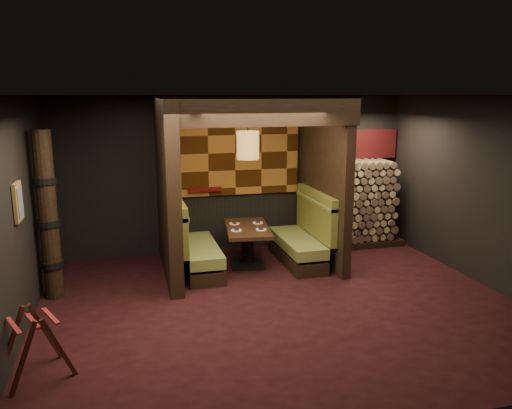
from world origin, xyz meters
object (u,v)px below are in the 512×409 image
Objects in this scene: booth_bench_right at (303,240)px; firewood_stack at (357,203)px; dining_table at (247,240)px; booth_bench_left at (194,248)px; totem_column at (48,217)px; pendant_lamp at (248,145)px; luggage_rack at (35,342)px.

booth_bench_right is 0.92× the size of firewood_stack.
firewood_stack is (2.33, 0.65, 0.37)m from dining_table.
booth_bench_left is 0.67× the size of totem_column.
booth_bench_right is (1.89, 0.00, 0.00)m from booth_bench_left.
pendant_lamp is at bearing -90.00° from dining_table.
totem_column is at bearing -165.25° from booth_bench_left.
booth_bench_right reaches higher than dining_table.
pendant_lamp is (-0.97, 0.00, 1.66)m from booth_bench_right.
firewood_stack reaches higher than luggage_rack.
booth_bench_right is 1.16× the size of dining_table.
luggage_rack is at bearing -137.18° from pendant_lamp.
pendant_lamp is at bearing 42.82° from luggage_rack.
booth_bench_left is at bearing 14.75° from totem_column.
totem_column reaches higher than booth_bench_right.
totem_column is (-3.01, -0.60, 0.74)m from dining_table.
booth_bench_right is 4.10m from totem_column.
totem_column is at bearing -168.68° from dining_table.
pendant_lamp reaches higher than luggage_rack.
dining_table is at bearing 43.34° from luggage_rack.
pendant_lamp is at bearing 179.89° from booth_bench_right.
booth_bench_right is at bearing 7.86° from totem_column.
booth_bench_left is 1.93× the size of luggage_rack.
luggage_rack is at bearing -136.66° from dining_table.
totem_column reaches higher than booth_bench_left.
booth_bench_left reaches higher than luggage_rack.
dining_table is 1.61m from pendant_lamp.
dining_table is (0.92, 0.05, 0.05)m from booth_bench_left.
luggage_rack is at bearing -87.88° from totem_column.
pendant_lamp is 2.73m from firewood_stack.
dining_table is at bearing 11.32° from totem_column.
booth_bench_right is at bearing -3.05° from dining_table.
pendant_lamp is at bearing 10.40° from totem_column.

